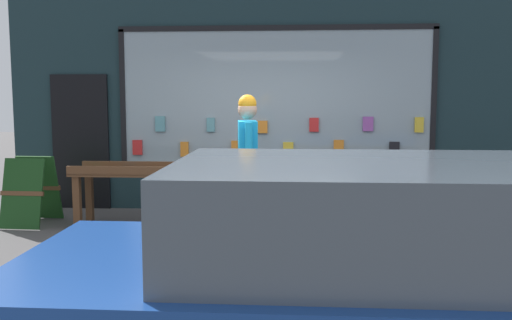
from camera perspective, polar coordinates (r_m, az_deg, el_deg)
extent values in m
plane|color=#474444|center=(6.64, -0.35, -9.06)|extent=(40.00, 40.00, 0.00)
cube|color=#192D33|center=(8.79, 1.01, 5.99)|extent=(7.99, 0.20, 3.40)
cube|color=#8C9EA8|center=(8.65, 1.91, 6.14)|extent=(4.69, 0.03, 2.10)
cube|color=black|center=(8.71, 1.94, 13.07)|extent=(4.77, 0.06, 0.08)
cube|color=black|center=(8.72, 1.89, -0.77)|extent=(4.77, 0.06, 0.08)
cube|color=black|center=(9.07, -13.14, 5.99)|extent=(0.08, 0.06, 2.10)
cube|color=black|center=(8.86, 17.34, 5.86)|extent=(0.08, 0.06, 2.10)
cube|color=red|center=(9.01, -11.77, 1.24)|extent=(0.15, 0.03, 0.23)
cube|color=#5999A5|center=(8.88, -9.56, 3.59)|extent=(0.15, 0.03, 0.23)
cube|color=orange|center=(8.83, -7.16, 1.08)|extent=(0.12, 0.03, 0.23)
cube|color=#5999A5|center=(8.73, -4.55, 3.54)|extent=(0.12, 0.03, 0.21)
cube|color=orange|center=(8.70, -2.05, 1.12)|extent=(0.13, 0.03, 0.25)
cube|color=orange|center=(8.64, 0.62, 3.33)|extent=(0.16, 0.03, 0.19)
cube|color=yellow|center=(8.64, 3.24, 1.05)|extent=(0.16, 0.03, 0.22)
cube|color=red|center=(8.62, 5.82, 3.53)|extent=(0.14, 0.03, 0.21)
cube|color=orange|center=(8.66, 8.26, 1.14)|extent=(0.15, 0.03, 0.26)
cube|color=#994CA5|center=(8.67, 11.14, 3.56)|extent=(0.16, 0.03, 0.22)
cube|color=black|center=(8.75, 13.66, 1.02)|extent=(0.15, 0.03, 0.23)
cube|color=yellow|center=(8.78, 16.00, 3.40)|extent=(0.13, 0.03, 0.23)
cube|color=black|center=(9.34, -17.13, 1.73)|extent=(0.90, 0.04, 2.10)
cube|color=brown|center=(7.91, -17.44, -4.14)|extent=(0.09, 0.09, 0.72)
cube|color=brown|center=(7.42, -2.41, -4.53)|extent=(0.09, 0.09, 0.72)
cube|color=brown|center=(8.33, -16.31, -3.57)|extent=(0.09, 0.09, 0.72)
cube|color=brown|center=(7.87, -2.05, -3.89)|extent=(0.09, 0.09, 0.72)
cube|color=brown|center=(7.76, -9.82, -1.29)|extent=(2.27, 0.66, 0.04)
cube|color=brown|center=(7.48, -10.32, -1.12)|extent=(2.26, 0.10, 0.12)
cube|color=brown|center=(8.02, -9.36, -0.59)|extent=(2.26, 0.10, 0.12)
cube|color=#338C4C|center=(8.13, -16.10, -0.89)|extent=(0.19, 0.22, 0.02)
cube|color=yellow|center=(7.87, -15.08, -1.08)|extent=(0.21, 0.26, 0.02)
cube|color=#2659B2|center=(7.98, -12.77, -0.88)|extent=(0.18, 0.23, 0.03)
cube|color=silver|center=(7.81, -10.92, -1.04)|extent=(0.19, 0.24, 0.02)
cube|color=red|center=(7.58, -8.98, -1.19)|extent=(0.18, 0.23, 0.03)
cube|color=silver|center=(7.70, -6.52, -1.06)|extent=(0.16, 0.23, 0.02)
cube|color=orange|center=(7.73, -4.85, -1.02)|extent=(0.17, 0.22, 0.02)
cube|color=yellow|center=(7.51, -2.43, -1.18)|extent=(0.16, 0.19, 0.03)
cube|color=brown|center=(7.36, 2.94, -4.47)|extent=(0.09, 0.09, 0.76)
cube|color=brown|center=(7.62, 18.64, -4.44)|extent=(0.09, 0.09, 0.76)
cube|color=brown|center=(7.75, 2.98, -3.92)|extent=(0.09, 0.09, 0.76)
cube|color=brown|center=(8.00, 17.92, -3.90)|extent=(0.09, 0.09, 0.76)
cube|color=brown|center=(7.55, 10.81, -1.23)|extent=(2.27, 0.59, 0.04)
cube|color=brown|center=(7.30, 11.06, -1.03)|extent=(2.26, 0.10, 0.12)
cube|color=brown|center=(7.79, 10.59, -0.55)|extent=(2.26, 0.10, 0.12)
cube|color=#994CA5|center=(7.48, 3.56, -0.93)|extent=(0.15, 0.22, 0.03)
cube|color=#338C4C|center=(7.54, 4.95, -0.91)|extent=(0.20, 0.23, 0.02)
cube|color=#994CA5|center=(7.59, 6.76, -0.88)|extent=(0.20, 0.25, 0.02)
cube|color=yellow|center=(7.61, 8.92, -0.92)|extent=(0.18, 0.23, 0.02)
cube|color=black|center=(7.67, 10.60, -0.84)|extent=(0.20, 0.23, 0.03)
cube|color=black|center=(7.57, 12.81, -1.02)|extent=(0.18, 0.20, 0.02)
cube|color=#5999A5|center=(7.49, 14.52, -1.11)|extent=(0.13, 0.22, 0.03)
cube|color=#338C4C|center=(7.63, 16.63, -1.06)|extent=(0.20, 0.24, 0.03)
cube|color=black|center=(7.62, 18.25, -1.12)|extent=(0.15, 0.23, 0.03)
cylinder|color=black|center=(6.93, -0.81, -4.74)|extent=(0.14, 0.14, 0.86)
cylinder|color=black|center=(7.09, -0.88, -4.47)|extent=(0.14, 0.14, 0.86)
cube|color=#19A5E0|center=(6.91, -0.86, 1.40)|extent=(0.29, 0.51, 0.61)
cylinder|color=#19A5E0|center=(6.60, -0.73, 1.29)|extent=(0.09, 0.09, 0.58)
cylinder|color=#19A5E0|center=(7.21, -0.97, 1.73)|extent=(0.09, 0.09, 0.58)
sphere|color=tan|center=(6.88, -0.86, 5.06)|extent=(0.23, 0.23, 0.23)
sphere|color=orange|center=(6.88, -0.86, 5.65)|extent=(0.22, 0.22, 0.22)
ellipsoid|color=#99724C|center=(6.73, 2.25, -6.41)|extent=(0.39, 0.40, 0.22)
ellipsoid|color=black|center=(6.72, 2.25, -6.33)|extent=(0.31, 0.31, 0.23)
sphere|color=#99724C|center=(6.88, 1.11, -5.75)|extent=(0.20, 0.20, 0.20)
cylinder|color=#99724C|center=(6.57, 3.39, -6.44)|extent=(0.08, 0.09, 0.12)
cylinder|color=#99724C|center=(6.88, 2.04, -7.77)|extent=(0.04, 0.04, 0.17)
cylinder|color=#99724C|center=(6.82, 1.32, -7.91)|extent=(0.04, 0.04, 0.17)
cylinder|color=#99724C|center=(6.73, 3.17, -8.11)|extent=(0.04, 0.04, 0.17)
cylinder|color=#99724C|center=(6.66, 2.45, -8.26)|extent=(0.04, 0.04, 0.17)
cube|color=#193F19|center=(8.23, -22.35, -3.12)|extent=(0.56, 0.28, 0.93)
cube|color=brown|center=(8.23, -22.35, -3.12)|extent=(0.60, 0.07, 0.07)
cube|color=#193F19|center=(8.66, -20.80, -2.60)|extent=(0.56, 0.28, 0.93)
cube|color=brown|center=(8.66, -20.80, -2.60)|extent=(0.60, 0.07, 0.07)
cube|color=navy|center=(3.47, 12.35, -14.05)|extent=(4.23, 1.77, 0.55)
cube|color=#4C5660|center=(3.32, 12.58, -5.03)|extent=(2.38, 1.54, 0.56)
cylinder|color=black|center=(4.43, -8.08, -13.12)|extent=(0.60, 0.19, 0.60)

